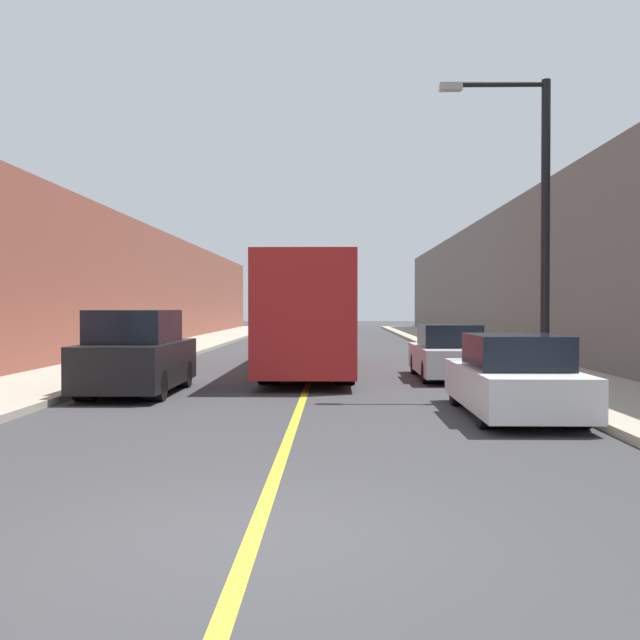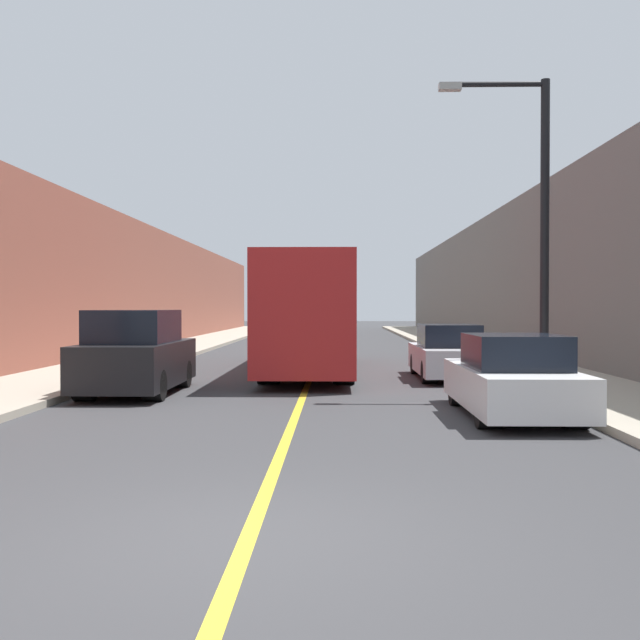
{
  "view_description": "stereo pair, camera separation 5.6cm",
  "coord_description": "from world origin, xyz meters",
  "px_view_note": "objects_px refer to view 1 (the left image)",
  "views": [
    {
      "loc": [
        0.74,
        -6.53,
        2.04
      ],
      "look_at": [
        0.18,
        18.98,
        1.59
      ],
      "focal_mm": 42.0,
      "sensor_mm": 36.0,
      "label": 1
    },
    {
      "loc": [
        0.79,
        -6.53,
        2.04
      ],
      "look_at": [
        0.18,
        18.98,
        1.59
      ],
      "focal_mm": 42.0,
      "sensor_mm": 36.0,
      "label": 2
    }
  ],
  "objects_px": {
    "bus": "(311,313)",
    "car_right_near": "(513,379)",
    "parked_suv_left": "(137,355)",
    "street_lamp_right": "(535,213)",
    "car_right_mid": "(448,354)"
  },
  "relations": [
    {
      "from": "parked_suv_left",
      "to": "street_lamp_right",
      "type": "xyz_separation_m",
      "value": [
        9.11,
        -0.53,
        3.23
      ]
    },
    {
      "from": "parked_suv_left",
      "to": "street_lamp_right",
      "type": "relative_size",
      "value": 0.65
    },
    {
      "from": "street_lamp_right",
      "to": "parked_suv_left",
      "type": "bearing_deg",
      "value": 176.65
    },
    {
      "from": "car_right_mid",
      "to": "car_right_near",
      "type": "bearing_deg",
      "value": -88.97
    },
    {
      "from": "bus",
      "to": "car_right_mid",
      "type": "bearing_deg",
      "value": -29.58
    },
    {
      "from": "bus",
      "to": "parked_suv_left",
      "type": "xyz_separation_m",
      "value": [
        -3.89,
        -6.09,
        -0.93
      ]
    },
    {
      "from": "parked_suv_left",
      "to": "street_lamp_right",
      "type": "height_order",
      "value": "street_lamp_right"
    },
    {
      "from": "car_right_mid",
      "to": "parked_suv_left",
      "type": "bearing_deg",
      "value": -153.8
    },
    {
      "from": "car_right_mid",
      "to": "street_lamp_right",
      "type": "relative_size",
      "value": 0.67
    },
    {
      "from": "bus",
      "to": "car_right_mid",
      "type": "relative_size",
      "value": 2.62
    },
    {
      "from": "bus",
      "to": "car_right_near",
      "type": "height_order",
      "value": "bus"
    },
    {
      "from": "bus",
      "to": "street_lamp_right",
      "type": "xyz_separation_m",
      "value": [
        5.22,
        -6.62,
        2.29
      ]
    },
    {
      "from": "bus",
      "to": "car_right_near",
      "type": "distance_m",
      "value": 10.39
    },
    {
      "from": "bus",
      "to": "street_lamp_right",
      "type": "relative_size",
      "value": 1.75
    },
    {
      "from": "car_right_near",
      "to": "street_lamp_right",
      "type": "bearing_deg",
      "value": 68.14
    }
  ]
}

